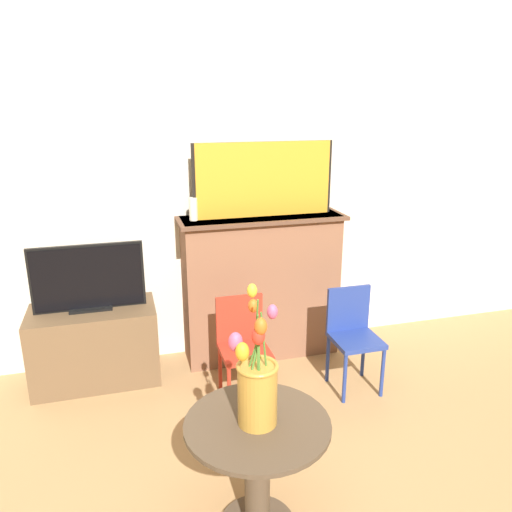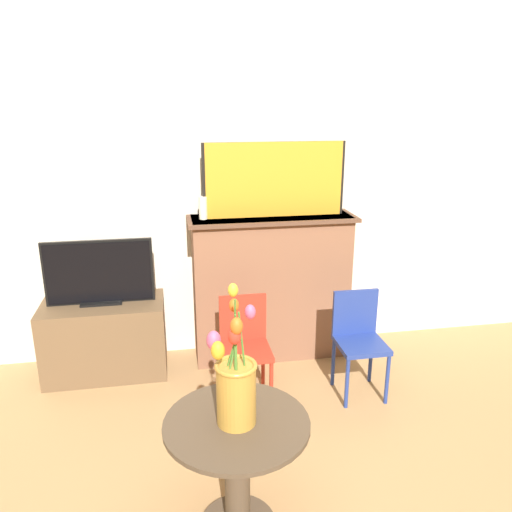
{
  "view_description": "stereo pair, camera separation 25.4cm",
  "coord_description": "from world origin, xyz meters",
  "views": [
    {
      "loc": [
        -0.62,
        -1.25,
        1.79
      ],
      "look_at": [
        0.09,
        1.26,
        0.97
      ],
      "focal_mm": 35.0,
      "sensor_mm": 36.0,
      "label": 1
    },
    {
      "loc": [
        -0.37,
        -1.31,
        1.79
      ],
      "look_at": [
        0.09,
        1.26,
        0.97
      ],
      "focal_mm": 35.0,
      "sensor_mm": 36.0,
      "label": 2
    }
  ],
  "objects": [
    {
      "name": "side_table",
      "position": [
        -0.14,
        0.42,
        0.35
      ],
      "size": [
        0.6,
        0.6,
        0.54
      ],
      "color": "#4C3D2D",
      "rests_on": "ground"
    },
    {
      "name": "mantel_candle",
      "position": [
        -0.15,
        1.94,
        1.11
      ],
      "size": [
        0.06,
        0.06,
        0.15
      ],
      "color": "silver",
      "rests_on": "fireplace_mantel"
    },
    {
      "name": "wall_back",
      "position": [
        0.0,
        2.13,
        1.35
      ],
      "size": [
        8.0,
        0.06,
        2.7
      ],
      "color": "beige",
      "rests_on": "ground"
    },
    {
      "name": "vase_tulips",
      "position": [
        -0.15,
        0.42,
        0.72
      ],
      "size": [
        0.2,
        0.2,
        0.57
      ],
      "color": "#B78433",
      "rests_on": "side_table"
    },
    {
      "name": "chair_red",
      "position": [
        0.05,
        1.41,
        0.38
      ],
      "size": [
        0.29,
        0.29,
        0.66
      ],
      "color": "#B22D1E",
      "rests_on": "ground"
    },
    {
      "name": "tv_monitor",
      "position": [
        -0.84,
        1.88,
        0.72
      ],
      "size": [
        0.69,
        0.12,
        0.43
      ],
      "color": "black",
      "rests_on": "tv_stand"
    },
    {
      "name": "tv_stand",
      "position": [
        -0.84,
        1.87,
        0.25
      ],
      "size": [
        0.8,
        0.41,
        0.51
      ],
      "color": "brown",
      "rests_on": "ground"
    },
    {
      "name": "painting",
      "position": [
        0.34,
        1.95,
        1.28
      ],
      "size": [
        0.97,
        0.03,
        0.5
      ],
      "color": "black",
      "rests_on": "fireplace_mantel"
    },
    {
      "name": "chair_blue",
      "position": [
        0.76,
        1.36,
        0.38
      ],
      "size": [
        0.29,
        0.29,
        0.66
      ],
      "color": "navy",
      "rests_on": "ground"
    },
    {
      "name": "fireplace_mantel",
      "position": [
        0.32,
        1.94,
        0.53
      ],
      "size": [
        1.15,
        0.35,
        1.03
      ],
      "color": "brown",
      "rests_on": "ground"
    }
  ]
}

